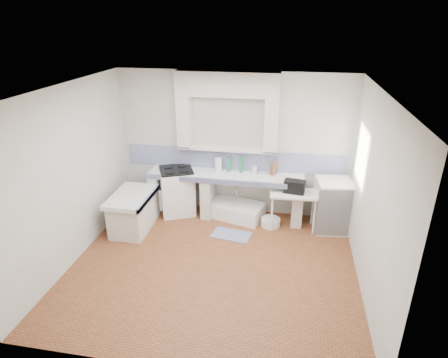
% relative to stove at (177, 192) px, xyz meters
% --- Properties ---
extents(floor, '(4.50, 4.50, 0.00)m').
position_rel_stove_xyz_m(floor, '(1.08, -1.68, -0.46)').
color(floor, brown).
rests_on(floor, ground).
extents(ceiling, '(4.50, 4.50, 0.00)m').
position_rel_stove_xyz_m(ceiling, '(1.08, -1.68, 2.34)').
color(ceiling, silver).
rests_on(ceiling, ground).
extents(wall_back, '(4.50, 0.00, 4.50)m').
position_rel_stove_xyz_m(wall_back, '(1.08, 0.32, 0.94)').
color(wall_back, silver).
rests_on(wall_back, ground).
extents(wall_front, '(4.50, 0.00, 4.50)m').
position_rel_stove_xyz_m(wall_front, '(1.08, -3.68, 0.94)').
color(wall_front, silver).
rests_on(wall_front, ground).
extents(wall_left, '(0.00, 4.50, 4.50)m').
position_rel_stove_xyz_m(wall_left, '(-1.17, -1.68, 0.94)').
color(wall_left, silver).
rests_on(wall_left, ground).
extents(wall_right, '(0.00, 4.50, 4.50)m').
position_rel_stove_xyz_m(wall_right, '(3.33, -1.68, 0.94)').
color(wall_right, silver).
rests_on(wall_right, ground).
extents(alcove_mass, '(1.90, 0.25, 0.45)m').
position_rel_stove_xyz_m(alcove_mass, '(0.98, 0.20, 2.12)').
color(alcove_mass, silver).
rests_on(alcove_mass, ground).
extents(window_frame, '(0.35, 0.86, 1.06)m').
position_rel_stove_xyz_m(window_frame, '(3.50, -0.48, 1.14)').
color(window_frame, '#3B2613').
rests_on(window_frame, ground).
extents(lace_valance, '(0.01, 0.84, 0.24)m').
position_rel_stove_xyz_m(lace_valance, '(3.36, -0.48, 1.52)').
color(lace_valance, white).
rests_on(lace_valance, ground).
extents(counter_slab, '(3.00, 0.60, 0.08)m').
position_rel_stove_xyz_m(counter_slab, '(0.98, 0.02, 0.40)').
color(counter_slab, white).
rests_on(counter_slab, ground).
extents(counter_lip, '(3.00, 0.04, 0.10)m').
position_rel_stove_xyz_m(counter_lip, '(0.98, -0.26, 0.40)').
color(counter_lip, navy).
rests_on(counter_lip, ground).
extents(counter_pier_left, '(0.20, 0.55, 0.82)m').
position_rel_stove_xyz_m(counter_pier_left, '(-0.42, 0.02, -0.05)').
color(counter_pier_left, silver).
rests_on(counter_pier_left, ground).
extents(counter_pier_mid, '(0.20, 0.55, 0.82)m').
position_rel_stove_xyz_m(counter_pier_mid, '(0.63, 0.02, -0.05)').
color(counter_pier_mid, silver).
rests_on(counter_pier_mid, ground).
extents(counter_pier_right, '(0.20, 0.55, 0.82)m').
position_rel_stove_xyz_m(counter_pier_right, '(2.38, 0.02, -0.05)').
color(counter_pier_right, silver).
rests_on(counter_pier_right, ground).
extents(peninsula_top, '(0.70, 1.10, 0.08)m').
position_rel_stove_xyz_m(peninsula_top, '(-0.62, -0.78, 0.20)').
color(peninsula_top, white).
rests_on(peninsula_top, ground).
extents(peninsula_base, '(0.60, 1.00, 0.62)m').
position_rel_stove_xyz_m(peninsula_base, '(-0.62, -0.78, -0.15)').
color(peninsula_base, silver).
rests_on(peninsula_base, ground).
extents(peninsula_lip, '(0.04, 1.10, 0.10)m').
position_rel_stove_xyz_m(peninsula_lip, '(-0.29, -0.78, 0.20)').
color(peninsula_lip, navy).
rests_on(peninsula_lip, ground).
extents(backsplash, '(4.27, 0.03, 0.40)m').
position_rel_stove_xyz_m(backsplash, '(1.08, 0.31, 0.64)').
color(backsplash, navy).
rests_on(backsplash, ground).
extents(stove, '(0.84, 0.83, 0.91)m').
position_rel_stove_xyz_m(stove, '(0.00, 0.00, 0.00)').
color(stove, white).
rests_on(stove, ground).
extents(sink, '(1.24, 0.88, 0.27)m').
position_rel_stove_xyz_m(sink, '(1.17, 0.02, -0.32)').
color(sink, white).
rests_on(sink, ground).
extents(side_table, '(0.89, 0.52, 0.04)m').
position_rel_stove_xyz_m(side_table, '(2.29, -0.20, -0.10)').
color(side_table, white).
rests_on(side_table, ground).
extents(fridge, '(0.70, 0.70, 0.97)m').
position_rel_stove_xyz_m(fridge, '(3.01, -0.13, 0.03)').
color(fridge, white).
rests_on(fridge, ground).
extents(bucket_red, '(0.34, 0.34, 0.25)m').
position_rel_stove_xyz_m(bucket_red, '(0.87, -0.01, -0.33)').
color(bucket_red, red).
rests_on(bucket_red, ground).
extents(bucket_orange, '(0.38, 0.38, 0.28)m').
position_rel_stove_xyz_m(bucket_orange, '(1.24, -0.14, -0.32)').
color(bucket_orange, '#BF3A2C').
rests_on(bucket_orange, ground).
extents(bucket_blue, '(0.30, 0.30, 0.27)m').
position_rel_stove_xyz_m(bucket_blue, '(1.50, -0.01, -0.32)').
color(bucket_blue, '#2045B8').
rests_on(bucket_blue, ground).
extents(basin_white, '(0.49, 0.49, 0.14)m').
position_rel_stove_xyz_m(basin_white, '(1.90, -0.22, -0.38)').
color(basin_white, white).
rests_on(basin_white, ground).
extents(water_bottle_a, '(0.09, 0.09, 0.29)m').
position_rel_stove_xyz_m(water_bottle_a, '(1.12, 0.17, -0.31)').
color(water_bottle_a, silver).
rests_on(water_bottle_a, ground).
extents(water_bottle_b, '(0.08, 0.08, 0.27)m').
position_rel_stove_xyz_m(water_bottle_b, '(1.24, 0.15, -0.32)').
color(water_bottle_b, silver).
rests_on(water_bottle_b, ground).
extents(black_bag, '(0.40, 0.27, 0.23)m').
position_rel_stove_xyz_m(black_bag, '(2.30, -0.19, 0.38)').
color(black_bag, black).
rests_on(black_bag, side_table).
extents(green_bottle_a, '(0.07, 0.07, 0.29)m').
position_rel_stove_xyz_m(green_bottle_a, '(1.02, 0.17, 0.59)').
color(green_bottle_a, '#217C44').
rests_on(green_bottle_a, counter_slab).
extents(green_bottle_b, '(0.08, 0.08, 0.32)m').
position_rel_stove_xyz_m(green_bottle_b, '(1.26, 0.17, 0.60)').
color(green_bottle_b, '#217C44').
rests_on(green_bottle_b, counter_slab).
extents(knife_block, '(0.11, 0.10, 0.20)m').
position_rel_stove_xyz_m(knife_block, '(1.86, 0.17, 0.54)').
color(knife_block, brown).
rests_on(knife_block, counter_slab).
extents(cutting_board, '(0.08, 0.20, 0.27)m').
position_rel_stove_xyz_m(cutting_board, '(1.91, 0.17, 0.58)').
color(cutting_board, brown).
rests_on(cutting_board, counter_slab).
extents(paper_towel, '(0.14, 0.14, 0.27)m').
position_rel_stove_xyz_m(paper_towel, '(0.81, 0.16, 0.58)').
color(paper_towel, white).
rests_on(paper_towel, counter_slab).
extents(soap_bottle, '(0.09, 0.09, 0.19)m').
position_rel_stove_xyz_m(soap_bottle, '(1.52, 0.17, 0.54)').
color(soap_bottle, white).
rests_on(soap_bottle, counter_slab).
extents(rug, '(0.75, 0.51, 0.01)m').
position_rel_stove_xyz_m(rug, '(1.22, -0.70, -0.45)').
color(rug, '#3A418A').
rests_on(rug, ground).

